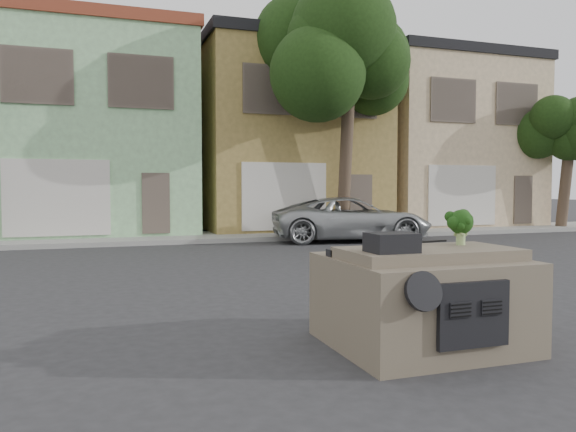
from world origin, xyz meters
TOP-DOWN VIEW (x-y plane):
  - ground_plane at (0.00, 0.00)m, footprint 120.00×120.00m
  - sidewalk at (0.00, 10.50)m, footprint 40.00×3.00m
  - townhouse_mint at (-3.50, 14.50)m, footprint 7.20×8.20m
  - townhouse_tan at (4.00, 14.50)m, footprint 7.20×8.20m
  - townhouse_beige at (11.50, 14.50)m, footprint 7.20×8.20m
  - silver_pickup at (4.55, 8.34)m, footprint 5.58×3.38m
  - tree_near at (5.00, 9.80)m, footprint 4.40×4.00m
  - tree_far at (15.00, 9.80)m, footprint 3.20×3.00m
  - car_dashboard at (0.00, -3.00)m, footprint 2.00×1.80m
  - instrument_hump at (-0.58, -3.35)m, footprint 0.48×0.38m
  - wiper_arm at (0.28, -2.62)m, footprint 0.69×0.15m
  - broccoli at (0.55, -2.96)m, footprint 0.47×0.47m

SIDE VIEW (x-z plane):
  - ground_plane at x=0.00m, z-range 0.00..0.00m
  - silver_pickup at x=4.55m, z-range -0.72..0.72m
  - sidewalk at x=0.00m, z-range 0.00..0.15m
  - car_dashboard at x=0.00m, z-range 0.00..1.12m
  - wiper_arm at x=0.28m, z-range 1.12..1.14m
  - instrument_hump at x=-0.58m, z-range 1.12..1.32m
  - broccoli at x=0.55m, z-range 1.12..1.54m
  - tree_far at x=15.00m, z-range 0.00..6.00m
  - townhouse_mint at x=-3.50m, z-range 0.00..7.55m
  - townhouse_tan at x=4.00m, z-range 0.00..7.55m
  - townhouse_beige at x=11.50m, z-range 0.00..7.55m
  - tree_near at x=5.00m, z-range 0.00..8.50m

